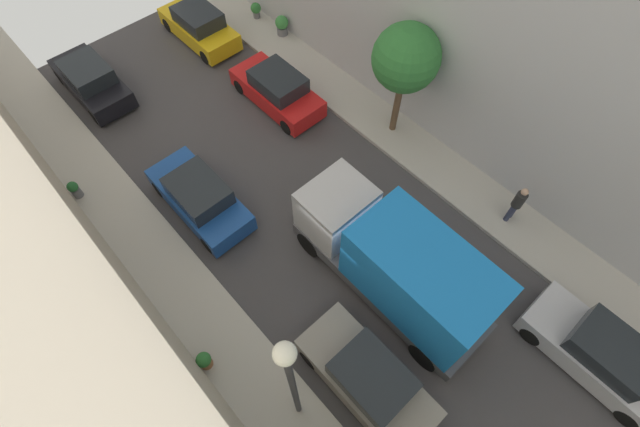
% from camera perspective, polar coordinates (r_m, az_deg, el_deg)
% --- Properties ---
extents(ground, '(32.00, 32.00, 0.00)m').
position_cam_1_polar(ground, '(15.53, 3.66, -4.61)').
color(ground, '#423F42').
extents(sidewalk_left, '(2.00, 44.00, 0.15)m').
position_cam_1_polar(sidewalk_left, '(14.46, -11.23, -16.38)').
color(sidewalk_left, '#B7B2A8').
rests_on(sidewalk_left, ground).
extents(sidewalk_right, '(2.00, 44.00, 0.15)m').
position_cam_1_polar(sidewalk_right, '(17.86, 15.25, 5.34)').
color(sidewalk_right, '#B7B2A8').
rests_on(sidewalk_right, ground).
extents(parked_car_left_1, '(1.78, 4.20, 1.57)m').
position_cam_1_polar(parked_car_left_1, '(13.42, 6.10, -20.06)').
color(parked_car_left_1, gray).
rests_on(parked_car_left_1, ground).
extents(parked_car_left_2, '(1.78, 4.20, 1.57)m').
position_cam_1_polar(parked_car_left_2, '(16.28, -14.99, 1.98)').
color(parked_car_left_2, '#194799').
rests_on(parked_car_left_2, ground).
extents(parked_car_left_3, '(1.78, 4.20, 1.57)m').
position_cam_1_polar(parked_car_left_3, '(21.82, -26.99, 14.76)').
color(parked_car_left_3, black).
rests_on(parked_car_left_3, ground).
extents(parked_car_right_1, '(1.78, 4.20, 1.57)m').
position_cam_1_polar(parked_car_right_1, '(15.71, 31.89, -14.80)').
color(parked_car_right_1, silver).
rests_on(parked_car_right_1, ground).
extents(parked_car_right_2, '(1.78, 4.20, 1.57)m').
position_cam_1_polar(parked_car_right_2, '(19.28, -5.41, 15.30)').
color(parked_car_right_2, red).
rests_on(parked_car_right_2, ground).
extents(parked_car_right_3, '(1.78, 4.20, 1.57)m').
position_cam_1_polar(parked_car_right_3, '(23.11, -15.04, 21.94)').
color(parked_car_right_3, gold).
rests_on(parked_car_right_3, ground).
extents(delivery_truck, '(2.26, 6.60, 3.38)m').
position_cam_1_polar(delivery_truck, '(13.47, 9.74, -6.38)').
color(delivery_truck, '#4C4C51').
rests_on(delivery_truck, ground).
extents(pedestrian, '(0.40, 0.36, 1.72)m').
position_cam_1_polar(pedestrian, '(16.57, 23.67, 1.18)').
color(pedestrian, '#2D334C').
rests_on(pedestrian, sidewalk_right).
extents(street_tree_1, '(2.38, 2.38, 4.64)m').
position_cam_1_polar(street_tree_1, '(16.41, 10.84, 18.69)').
color(street_tree_1, brown).
rests_on(street_tree_1, sidewalk_right).
extents(potted_plant_0, '(0.49, 0.49, 0.73)m').
position_cam_1_polar(potted_plant_0, '(23.93, -8.11, 24.20)').
color(potted_plant_0, slate).
rests_on(potted_plant_0, sidewalk_right).
extents(potted_plant_1, '(0.44, 0.44, 0.71)m').
position_cam_1_polar(potted_plant_1, '(14.06, -14.44, -17.59)').
color(potted_plant_1, brown).
rests_on(potted_plant_1, sidewalk_left).
extents(potted_plant_2, '(0.61, 0.61, 0.92)m').
position_cam_1_polar(potted_plant_2, '(22.71, -4.85, 22.71)').
color(potted_plant_2, slate).
rests_on(potted_plant_2, sidewalk_right).
extents(potted_plant_5, '(0.38, 0.38, 0.74)m').
position_cam_1_polar(potted_plant_5, '(18.39, -28.65, 2.71)').
color(potted_plant_5, slate).
rests_on(potted_plant_5, sidewalk_left).
extents(lamp_post, '(0.44, 0.44, 6.18)m').
position_cam_1_polar(lamp_post, '(9.86, -3.69, -20.12)').
color(lamp_post, '#333338').
rests_on(lamp_post, sidewalk_left).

